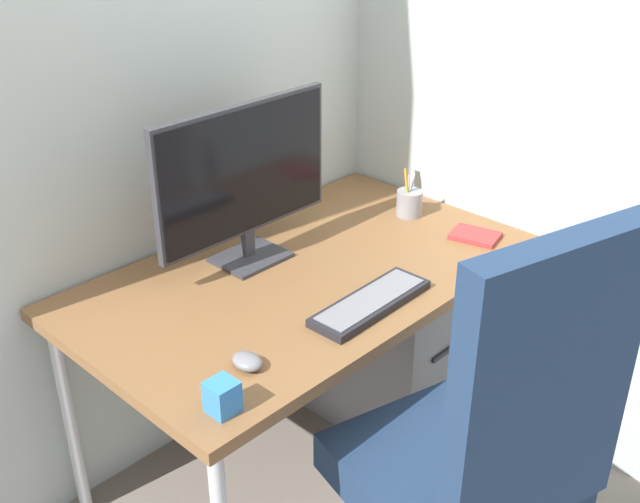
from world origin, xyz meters
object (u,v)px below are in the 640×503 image
filing_cabinet (383,343)px  pen_holder (409,203)px  desk_clamp_accessory (222,397)px  keyboard (371,303)px  notebook (475,236)px  monitor (245,176)px  office_chair (486,446)px  mouse (247,361)px

filing_cabinet → pen_holder: 0.51m
desk_clamp_accessory → keyboard: bearing=5.1°
pen_holder → notebook: (0.01, -0.26, -0.04)m
monitor → office_chair: bearing=-94.6°
office_chair → desk_clamp_accessory: office_chair is taller
keyboard → pen_holder: (0.53, 0.29, 0.03)m
mouse → desk_clamp_accessory: (-0.14, -0.08, 0.02)m
pen_holder → mouse: bearing=-164.8°
office_chair → keyboard: office_chair is taller
monitor → pen_holder: (0.58, -0.15, -0.22)m
pen_holder → desk_clamp_accessory: pen_holder is taller
office_chair → filing_cabinet: size_ratio=2.12×
office_chair → mouse: 0.59m
pen_holder → office_chair: bearing=-131.2°
office_chair → keyboard: bearing=75.7°
office_chair → desk_clamp_accessory: (-0.44, 0.41, 0.17)m
monitor → filing_cabinet: bearing=-20.5°
monitor → notebook: 0.76m
desk_clamp_accessory → pen_holder: bearing=17.3°
mouse → office_chair: bearing=-56.6°
office_chair → filing_cabinet: (0.53, 0.73, -0.32)m
monitor → desk_clamp_accessory: 0.74m
mouse → notebook: bearing=2.3°
keyboard → notebook: 0.54m
pen_holder → filing_cabinet: bearing=-173.1°
office_chair → monitor: size_ratio=1.96×
pen_holder → desk_clamp_accessory: size_ratio=2.20×
monitor → notebook: (0.59, -0.41, -0.26)m
monitor → notebook: size_ratio=4.22×
filing_cabinet → notebook: bearing=-61.3°
filing_cabinet → monitor: monitor is taller
monitor → notebook: monitor is taller
pen_holder → notebook: size_ratio=1.16×
monitor → keyboard: bearing=-84.3°
notebook → desk_clamp_accessory: 1.10m
filing_cabinet → mouse: (-0.82, -0.24, 0.47)m
monitor → desk_clamp_accessory: monitor is taller
notebook → keyboard: bearing=168.6°
pen_holder → desk_clamp_accessory: bearing=-162.7°
office_chair → pen_holder: office_chair is taller
filing_cabinet → keyboard: 0.68m
keyboard → notebook: size_ratio=2.65×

